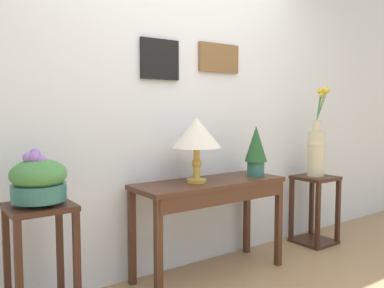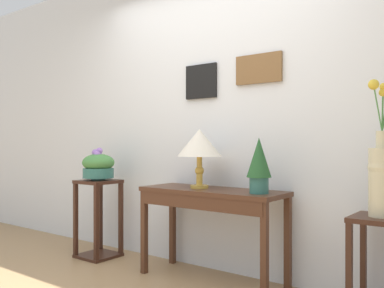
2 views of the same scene
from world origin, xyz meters
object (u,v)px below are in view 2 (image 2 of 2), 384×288
(table_lamp, at_px, (199,144))
(pedestal_stand_right, at_px, (382,269))
(potted_plant_on_console, at_px, (259,163))
(pedestal_stand_left, at_px, (98,219))
(planter_bowl_wide_left, at_px, (98,166))
(console_table, at_px, (210,202))
(flower_vase_tall_right, at_px, (382,172))

(table_lamp, relative_size, pedestal_stand_right, 0.74)
(potted_plant_on_console, bearing_deg, pedestal_stand_left, -178.41)
(table_lamp, distance_m, potted_plant_on_console, 0.57)
(potted_plant_on_console, bearing_deg, planter_bowl_wide_left, -178.41)
(pedestal_stand_left, bearing_deg, planter_bowl_wide_left, -178.34)
(potted_plant_on_console, height_order, pedestal_stand_right, potted_plant_on_console)
(console_table, bearing_deg, planter_bowl_wide_left, -177.20)
(console_table, height_order, potted_plant_on_console, potted_plant_on_console)
(console_table, bearing_deg, flower_vase_tall_right, 1.14)
(pedestal_stand_left, bearing_deg, potted_plant_on_console, 1.59)
(pedestal_stand_left, relative_size, planter_bowl_wide_left, 2.39)
(planter_bowl_wide_left, relative_size, flower_vase_tall_right, 0.37)
(potted_plant_on_console, relative_size, flower_vase_tall_right, 0.49)
(table_lamp, bearing_deg, console_table, -11.41)
(flower_vase_tall_right, bearing_deg, pedestal_stand_right, 115.32)
(table_lamp, relative_size, planter_bowl_wide_left, 1.54)
(table_lamp, height_order, flower_vase_tall_right, flower_vase_tall_right)
(console_table, xyz_separation_m, table_lamp, (-0.12, 0.02, 0.45))
(console_table, distance_m, flower_vase_tall_right, 1.28)
(pedestal_stand_right, bearing_deg, planter_bowl_wide_left, -177.97)
(planter_bowl_wide_left, bearing_deg, pedestal_stand_left, 1.66)
(pedestal_stand_left, height_order, planter_bowl_wide_left, planter_bowl_wide_left)
(console_table, distance_m, pedestal_stand_left, 1.27)
(pedestal_stand_right, bearing_deg, console_table, -178.75)
(pedestal_stand_left, bearing_deg, pedestal_stand_right, 2.03)
(flower_vase_tall_right, bearing_deg, table_lamp, -179.98)
(console_table, xyz_separation_m, pedestal_stand_left, (-1.25, -0.06, -0.25))
(console_table, bearing_deg, pedestal_stand_right, 1.25)
(table_lamp, relative_size, potted_plant_on_console, 1.18)
(table_lamp, xyz_separation_m, flower_vase_tall_right, (1.37, 0.00, -0.16))
(table_lamp, bearing_deg, pedestal_stand_right, 0.12)
(pedestal_stand_left, xyz_separation_m, planter_bowl_wide_left, (-0.00, -0.00, 0.50))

